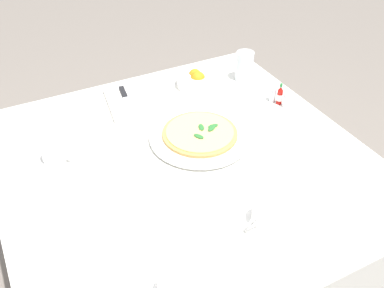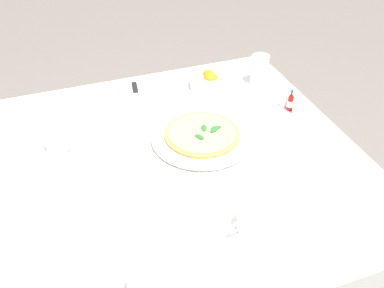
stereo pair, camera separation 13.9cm
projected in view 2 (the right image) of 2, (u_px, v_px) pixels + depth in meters
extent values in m
cube|color=white|center=(182.00, 161.00, 1.37)|extent=(1.10, 1.10, 0.02)
cube|color=white|center=(10.00, 240.00, 1.31)|extent=(1.10, 0.01, 0.28)
cube|color=white|center=(324.00, 160.00, 1.61)|extent=(1.10, 0.01, 0.28)
cube|color=white|center=(141.00, 110.00, 1.87)|extent=(0.01, 1.10, 0.28)
cylinder|color=brown|center=(43.00, 188.00, 1.82)|extent=(0.06, 0.06, 0.73)
cylinder|color=brown|center=(244.00, 142.00, 2.06)|extent=(0.06, 0.06, 0.73)
cylinder|color=white|center=(202.00, 139.00, 1.44)|extent=(0.20, 0.20, 0.01)
cylinder|color=white|center=(202.00, 137.00, 1.43)|extent=(0.33, 0.33, 0.01)
cylinder|color=tan|center=(202.00, 134.00, 1.43)|extent=(0.25, 0.25, 0.01)
cylinder|color=#EFD17A|center=(202.00, 132.00, 1.42)|extent=(0.22, 0.22, 0.00)
ellipsoid|color=#2D7533|center=(216.00, 128.00, 1.43)|extent=(0.02, 0.04, 0.01)
ellipsoid|color=#2D7533|center=(214.00, 130.00, 1.42)|extent=(0.03, 0.04, 0.01)
ellipsoid|color=#2D7533|center=(204.00, 128.00, 1.43)|extent=(0.04, 0.03, 0.01)
ellipsoid|color=#2D7533|center=(200.00, 137.00, 1.39)|extent=(0.04, 0.03, 0.01)
cylinder|color=white|center=(59.00, 149.00, 1.40)|extent=(0.13, 0.13, 0.01)
cylinder|color=white|center=(57.00, 142.00, 1.38)|extent=(0.08, 0.08, 0.05)
torus|color=white|center=(70.00, 146.00, 1.36)|extent=(0.03, 0.03, 0.03)
cylinder|color=black|center=(56.00, 136.00, 1.37)|extent=(0.07, 0.07, 0.00)
cylinder|color=white|center=(145.00, 284.00, 0.97)|extent=(0.08, 0.08, 0.06)
torus|color=white|center=(167.00, 283.00, 0.97)|extent=(0.02, 0.04, 0.03)
cylinder|color=black|center=(144.00, 277.00, 0.95)|extent=(0.07, 0.07, 0.00)
cylinder|color=white|center=(251.00, 228.00, 1.14)|extent=(0.13, 0.13, 0.01)
cylinder|color=white|center=(252.00, 220.00, 1.12)|extent=(0.08, 0.08, 0.06)
torus|color=white|center=(236.00, 227.00, 1.09)|extent=(0.01, 0.04, 0.03)
cylinder|color=black|center=(253.00, 213.00, 1.10)|extent=(0.07, 0.07, 0.00)
cylinder|color=white|center=(260.00, 70.00, 1.70)|extent=(0.07, 0.07, 0.11)
cylinder|color=silver|center=(259.00, 74.00, 1.71)|extent=(0.06, 0.06, 0.08)
cube|color=white|center=(137.00, 98.00, 1.62)|extent=(0.24, 0.16, 0.02)
cube|color=silver|center=(138.00, 102.00, 1.58)|extent=(0.12, 0.04, 0.01)
cube|color=black|center=(135.00, 88.00, 1.65)|extent=(0.08, 0.03, 0.01)
cylinder|color=white|center=(209.00, 81.00, 1.70)|extent=(0.15, 0.15, 0.04)
sphere|color=orange|center=(210.00, 80.00, 1.68)|extent=(0.06, 0.06, 0.06)
sphere|color=orange|center=(208.00, 76.00, 1.70)|extent=(0.05, 0.05, 0.05)
cylinder|color=#B7140F|center=(290.00, 103.00, 1.56)|extent=(0.02, 0.02, 0.05)
cylinder|color=white|center=(290.00, 103.00, 1.56)|extent=(0.02, 0.02, 0.02)
cone|color=#B7140F|center=(292.00, 95.00, 1.54)|extent=(0.02, 0.02, 0.02)
cylinder|color=#1E722D|center=(292.00, 91.00, 1.53)|extent=(0.01, 0.01, 0.01)
cylinder|color=white|center=(296.00, 109.00, 1.55)|extent=(0.03, 0.03, 0.04)
cylinder|color=white|center=(296.00, 110.00, 1.55)|extent=(0.02, 0.02, 0.03)
sphere|color=silver|center=(297.00, 103.00, 1.53)|extent=(0.02, 0.02, 0.02)
cylinder|color=white|center=(284.00, 102.00, 1.59)|extent=(0.03, 0.03, 0.04)
cylinder|color=#38332D|center=(283.00, 103.00, 1.59)|extent=(0.02, 0.02, 0.03)
sphere|color=silver|center=(284.00, 96.00, 1.57)|extent=(0.02, 0.02, 0.02)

